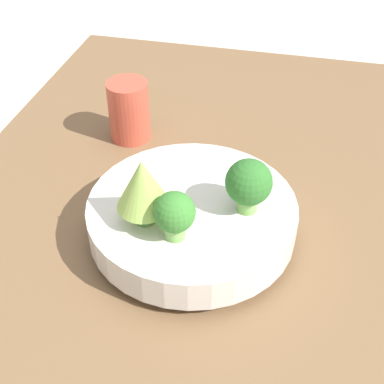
{
  "coord_description": "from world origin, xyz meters",
  "views": [
    {
      "loc": [
        0.55,
        0.14,
        0.57
      ],
      "look_at": [
        0.04,
        0.02,
        0.13
      ],
      "focal_mm": 50.0,
      "sensor_mm": 36.0,
      "label": 1
    }
  ],
  "objects": [
    {
      "name": "cup",
      "position": [
        -0.18,
        -0.14,
        0.1
      ],
      "size": [
        0.07,
        0.07,
        0.1
      ],
      "color": "#C64C38",
      "rests_on": "table"
    },
    {
      "name": "ground_plane",
      "position": [
        0.0,
        0.0,
        0.0
      ],
      "size": [
        6.0,
        6.0,
        0.0
      ],
      "primitive_type": "plane",
      "color": "beige"
    },
    {
      "name": "bowl",
      "position": [
        0.04,
        0.02,
        0.08
      ],
      "size": [
        0.28,
        0.28,
        0.06
      ],
      "color": "silver",
      "rests_on": "table"
    },
    {
      "name": "broccoli_floret_right",
      "position": [
        0.1,
        0.01,
        0.14
      ],
      "size": [
        0.05,
        0.05,
        0.06
      ],
      "color": "#7AB256",
      "rests_on": "bowl"
    },
    {
      "name": "broccoli_floret_back",
      "position": [
        0.03,
        0.09,
        0.15
      ],
      "size": [
        0.06,
        0.06,
        0.07
      ],
      "color": "#7AB256",
      "rests_on": "bowl"
    },
    {
      "name": "table",
      "position": [
        0.0,
        0.0,
        0.02
      ],
      "size": [
        1.13,
        0.75,
        0.05
      ],
      "color": "brown",
      "rests_on": "ground_plane"
    },
    {
      "name": "romanesco_piece_near",
      "position": [
        0.08,
        -0.04,
        0.16
      ],
      "size": [
        0.07,
        0.07,
        0.09
      ],
      "color": "#609347",
      "rests_on": "bowl"
    }
  ]
}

